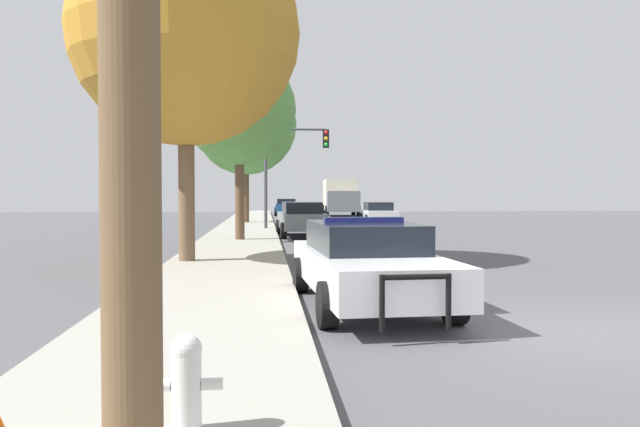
{
  "coord_description": "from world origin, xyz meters",
  "views": [
    {
      "loc": [
        -4.16,
        -7.83,
        1.83
      ],
      "look_at": [
        -1.61,
        20.53,
        0.92
      ],
      "focal_mm": 35.0,
      "sensor_mm": 36.0,
      "label": 1
    }
  ],
  "objects_px": {
    "fire_hydrant": "(186,380)",
    "tree_sidewalk_far": "(246,124)",
    "box_truck": "(340,196)",
    "car_background_midblock": "(301,218)",
    "tree_sidewalk_mid": "(239,109)",
    "police_car": "(366,261)",
    "car_background_oncoming": "(379,213)",
    "traffic_light": "(291,157)",
    "car_background_distant": "(286,207)",
    "tree_sidewalk_near": "(185,32)"
  },
  "relations": [
    {
      "from": "fire_hydrant",
      "to": "tree_sidewalk_far",
      "type": "xyz_separation_m",
      "value": [
        -0.52,
        32.9,
        5.45
      ]
    },
    {
      "from": "box_truck",
      "to": "tree_sidewalk_far",
      "type": "bearing_deg",
      "value": 63.15
    },
    {
      "from": "car_background_midblock",
      "to": "tree_sidewalk_mid",
      "type": "distance_m",
      "value": 5.8
    },
    {
      "from": "police_car",
      "to": "tree_sidewalk_mid",
      "type": "height_order",
      "value": "tree_sidewalk_mid"
    },
    {
      "from": "fire_hydrant",
      "to": "box_truck",
      "type": "height_order",
      "value": "box_truck"
    },
    {
      "from": "car_background_oncoming",
      "to": "tree_sidewalk_far",
      "type": "relative_size",
      "value": 0.46
    },
    {
      "from": "traffic_light",
      "to": "box_truck",
      "type": "relative_size",
      "value": 0.72
    },
    {
      "from": "car_background_distant",
      "to": "tree_sidewalk_far",
      "type": "relative_size",
      "value": 0.46
    },
    {
      "from": "car_background_midblock",
      "to": "tree_sidewalk_mid",
      "type": "height_order",
      "value": "tree_sidewalk_mid"
    },
    {
      "from": "box_truck",
      "to": "car_background_midblock",
      "type": "bearing_deg",
      "value": 81.74
    },
    {
      "from": "police_car",
      "to": "box_truck",
      "type": "distance_m",
      "value": 40.37
    },
    {
      "from": "police_car",
      "to": "traffic_light",
      "type": "relative_size",
      "value": 1.05
    },
    {
      "from": "traffic_light",
      "to": "car_background_midblock",
      "type": "relative_size",
      "value": 1.1
    },
    {
      "from": "car_background_oncoming",
      "to": "tree_sidewalk_near",
      "type": "relative_size",
      "value": 0.47
    },
    {
      "from": "car_background_midblock",
      "to": "tree_sidewalk_near",
      "type": "xyz_separation_m",
      "value": [
        -3.53,
        -10.49,
        5.1
      ]
    },
    {
      "from": "police_car",
      "to": "car_background_oncoming",
      "type": "distance_m",
      "value": 25.81
    },
    {
      "from": "car_background_distant",
      "to": "box_truck",
      "type": "height_order",
      "value": "box_truck"
    },
    {
      "from": "car_background_midblock",
      "to": "tree_sidewalk_mid",
      "type": "bearing_deg",
      "value": -130.51
    },
    {
      "from": "car_background_midblock",
      "to": "car_background_oncoming",
      "type": "distance_m",
      "value": 10.17
    },
    {
      "from": "tree_sidewalk_near",
      "to": "police_car",
      "type": "bearing_deg",
      "value": -58.94
    },
    {
      "from": "police_car",
      "to": "box_truck",
      "type": "height_order",
      "value": "box_truck"
    },
    {
      "from": "traffic_light",
      "to": "car_background_oncoming",
      "type": "height_order",
      "value": "traffic_light"
    },
    {
      "from": "police_car",
      "to": "tree_sidewalk_far",
      "type": "height_order",
      "value": "tree_sidewalk_far"
    },
    {
      "from": "tree_sidewalk_far",
      "to": "box_truck",
      "type": "bearing_deg",
      "value": 60.45
    },
    {
      "from": "car_background_midblock",
      "to": "car_background_oncoming",
      "type": "bearing_deg",
      "value": 58.06
    },
    {
      "from": "car_background_midblock",
      "to": "box_truck",
      "type": "bearing_deg",
      "value": 76.46
    },
    {
      "from": "car_background_distant",
      "to": "car_background_midblock",
      "type": "height_order",
      "value": "car_background_midblock"
    },
    {
      "from": "police_car",
      "to": "tree_sidewalk_near",
      "type": "xyz_separation_m",
      "value": [
        -3.61,
        5.99,
        5.16
      ]
    },
    {
      "from": "car_background_distant",
      "to": "traffic_light",
      "type": "bearing_deg",
      "value": -89.99
    },
    {
      "from": "tree_sidewalk_far",
      "to": "tree_sidewalk_mid",
      "type": "xyz_separation_m",
      "value": [
        0.18,
        -14.05,
        -1.01
      ]
    },
    {
      "from": "fire_hydrant",
      "to": "car_background_distant",
      "type": "distance_m",
      "value": 47.45
    },
    {
      "from": "traffic_light",
      "to": "box_truck",
      "type": "xyz_separation_m",
      "value": [
        4.82,
        19.39,
        -2.05
      ]
    },
    {
      "from": "traffic_light",
      "to": "car_background_midblock",
      "type": "distance_m",
      "value": 5.12
    },
    {
      "from": "car_background_oncoming",
      "to": "tree_sidewalk_mid",
      "type": "relative_size",
      "value": 0.59
    },
    {
      "from": "traffic_light",
      "to": "tree_sidewalk_near",
      "type": "relative_size",
      "value": 0.58
    },
    {
      "from": "fire_hydrant",
      "to": "tree_sidewalk_near",
      "type": "relative_size",
      "value": 0.08
    },
    {
      "from": "traffic_light",
      "to": "tree_sidewalk_mid",
      "type": "bearing_deg",
      "value": -106.79
    },
    {
      "from": "traffic_light",
      "to": "tree_sidewalk_near",
      "type": "xyz_separation_m",
      "value": [
        -3.29,
        -14.72,
        2.24
      ]
    },
    {
      "from": "tree_sidewalk_far",
      "to": "traffic_light",
      "type": "bearing_deg",
      "value": -70.05
    },
    {
      "from": "police_car",
      "to": "tree_sidewalk_near",
      "type": "height_order",
      "value": "tree_sidewalk_near"
    },
    {
      "from": "car_background_distant",
      "to": "car_background_oncoming",
      "type": "bearing_deg",
      "value": -72.65
    },
    {
      "from": "car_background_distant",
      "to": "tree_sidewalk_near",
      "type": "bearing_deg",
      "value": -94.67
    },
    {
      "from": "car_background_oncoming",
      "to": "box_truck",
      "type": "distance_m",
      "value": 14.8
    },
    {
      "from": "box_truck",
      "to": "tree_sidewalk_near",
      "type": "relative_size",
      "value": 0.81
    },
    {
      "from": "box_truck",
      "to": "tree_sidewalk_far",
      "type": "height_order",
      "value": "tree_sidewalk_far"
    },
    {
      "from": "car_background_oncoming",
      "to": "tree_sidewalk_far",
      "type": "bearing_deg",
      "value": -12.69
    },
    {
      "from": "traffic_light",
      "to": "tree_sidewalk_near",
      "type": "bearing_deg",
      "value": -102.58
    },
    {
      "from": "car_background_distant",
      "to": "tree_sidewalk_near",
      "type": "xyz_separation_m",
      "value": [
        -3.78,
        -35.86,
        5.13
      ]
    },
    {
      "from": "police_car",
      "to": "tree_sidewalk_mid",
      "type": "xyz_separation_m",
      "value": [
        -2.55,
        13.31,
        4.23
      ]
    },
    {
      "from": "traffic_light",
      "to": "tree_sidewalk_mid",
      "type": "distance_m",
      "value": 7.84
    }
  ]
}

